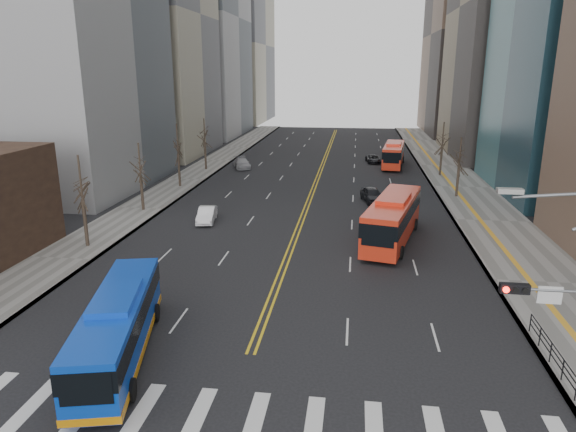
% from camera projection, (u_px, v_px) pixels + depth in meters
% --- Properties ---
extents(ground, '(220.00, 220.00, 0.00)m').
position_uv_depth(ground, '(225.00, 421.00, 20.53)').
color(ground, black).
extents(sidewalk_right, '(7.00, 130.00, 0.15)m').
position_uv_depth(sidewalk_right, '(462.00, 187.00, 61.21)').
color(sidewalk_right, slate).
rests_on(sidewalk_right, ground).
extents(sidewalk_left, '(5.00, 130.00, 0.15)m').
position_uv_depth(sidewalk_left, '(187.00, 180.00, 65.51)').
color(sidewalk_left, slate).
rests_on(sidewalk_left, ground).
extents(crosswalk, '(26.70, 4.00, 0.01)m').
position_uv_depth(crosswalk, '(225.00, 420.00, 20.53)').
color(crosswalk, silver).
rests_on(crosswalk, ground).
extents(centerline, '(0.55, 100.00, 0.01)m').
position_uv_depth(centerline, '(321.00, 169.00, 72.97)').
color(centerline, gold).
rests_on(centerline, ground).
extents(office_towers, '(83.00, 134.00, 58.00)m').
position_uv_depth(office_towers, '(331.00, 0.00, 79.29)').
color(office_towers, gray).
rests_on(office_towers, ground).
extents(pedestrian_railing, '(0.06, 6.06, 1.02)m').
position_uv_depth(pedestrian_railing, '(551.00, 349.00, 24.22)').
color(pedestrian_railing, black).
rests_on(pedestrian_railing, sidewalk_right).
extents(street_trees, '(35.20, 47.20, 7.60)m').
position_uv_depth(street_trees, '(239.00, 157.00, 53.05)').
color(street_trees, '#30241D').
rests_on(street_trees, ground).
extents(blue_bus, '(4.97, 11.54, 3.31)m').
position_uv_depth(blue_bus, '(118.00, 325.00, 24.66)').
color(blue_bus, '#0C3EBC').
rests_on(blue_bus, ground).
extents(red_bus_near, '(5.55, 12.39, 3.81)m').
position_uv_depth(red_bus_near, '(393.00, 216.00, 41.51)').
color(red_bus_near, red).
rests_on(red_bus_near, ground).
extents(red_bus_far, '(3.89, 11.28, 3.51)m').
position_uv_depth(red_bus_far, '(394.00, 153.00, 74.42)').
color(red_bus_far, red).
rests_on(red_bus_far, ground).
extents(car_white, '(2.03, 4.36, 1.38)m').
position_uv_depth(car_white, '(207.00, 215.00, 47.31)').
color(car_white, white).
rests_on(car_white, ground).
extents(car_dark_mid, '(2.83, 4.83, 1.54)m').
position_uv_depth(car_dark_mid, '(372.00, 195.00, 54.48)').
color(car_dark_mid, black).
rests_on(car_dark_mid, ground).
extents(car_silver, '(3.64, 5.36, 1.44)m').
position_uv_depth(car_silver, '(242.00, 163.00, 73.34)').
color(car_silver, '#939297').
rests_on(car_silver, ground).
extents(car_dark_far, '(2.43, 4.41, 1.17)m').
position_uv_depth(car_dark_far, '(373.00, 159.00, 77.70)').
color(car_dark_far, black).
rests_on(car_dark_far, ground).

